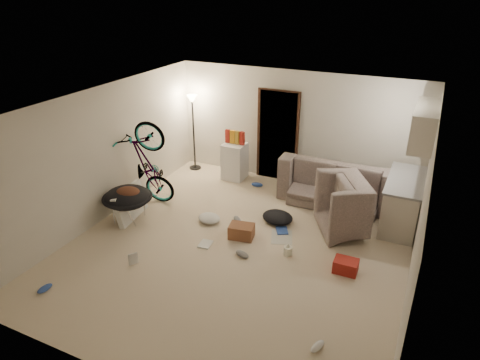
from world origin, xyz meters
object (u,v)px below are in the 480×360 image
at_px(saucer_chair, 128,201).
at_px(drink_case_a, 242,231).
at_px(juicer, 288,250).
at_px(bicycle, 149,182).
at_px(kitchen_counter, 402,203).
at_px(floor_lamp, 193,117).
at_px(mini_fridge, 235,161).
at_px(sofa, 337,185).
at_px(tv_box, 130,204).
at_px(armchair, 362,211).
at_px(drink_case_b, 346,266).

bearing_deg(saucer_chair, drink_case_a, 8.64).
height_order(saucer_chair, juicer, saucer_chair).
bearing_deg(bicycle, drink_case_a, -106.91).
bearing_deg(kitchen_counter, floor_lamp, 172.34).
bearing_deg(mini_fridge, floor_lamp, 175.13).
xyz_separation_m(sofa, tv_box, (-3.42, -2.40, -0.04)).
height_order(kitchen_counter, saucer_chair, kitchen_counter).
bearing_deg(kitchen_counter, drink_case_a, -145.72).
bearing_deg(bicycle, kitchen_counter, -81.40).
xyz_separation_m(armchair, drink_case_b, (0.03, -1.39, -0.27)).
distance_m(sofa, juicer, 2.34).
distance_m(mini_fridge, drink_case_a, 2.58).
relative_size(armchair, saucer_chair, 1.24).
relative_size(sofa, saucer_chair, 2.47).
distance_m(sofa, drink_case_a, 2.47).
xyz_separation_m(kitchen_counter, drink_case_a, (-2.50, -1.70, -0.32)).
distance_m(bicycle, drink_case_a, 2.30).
distance_m(armchair, drink_case_a, 2.22).
bearing_deg(tv_box, juicer, -6.60).
bearing_deg(kitchen_counter, armchair, -139.59).
distance_m(bicycle, drink_case_b, 4.20).
xyz_separation_m(saucer_chair, drink_case_b, (4.11, 0.12, -0.29)).
xyz_separation_m(tv_box, drink_case_a, (2.23, 0.25, -0.18)).
relative_size(tv_box, drink_case_a, 2.13).
bearing_deg(mini_fridge, drink_case_b, -38.20).
distance_m(saucer_chair, tv_box, 0.13).
xyz_separation_m(kitchen_counter, bicycle, (-4.73, -1.31, 0.04)).
height_order(armchair, drink_case_b, armchair).
distance_m(kitchen_counter, drink_case_a, 3.04).
bearing_deg(sofa, floor_lamp, -4.05).
distance_m(mini_fridge, drink_case_b, 3.99).
bearing_deg(juicer, armchair, 54.75).
xyz_separation_m(kitchen_counter, tv_box, (-4.73, -1.95, -0.14)).
bearing_deg(bicycle, drink_case_b, -105.29).
relative_size(kitchen_counter, saucer_chair, 1.60).
distance_m(tv_box, drink_case_b, 4.14).
distance_m(floor_lamp, drink_case_b, 5.10).
relative_size(mini_fridge, drink_case_b, 2.26).
height_order(tv_box, juicer, tv_box).
bearing_deg(drink_case_b, drink_case_a, 172.54).
height_order(saucer_chair, drink_case_b, saucer_chair).
relative_size(floor_lamp, juicer, 8.35).
bearing_deg(floor_lamp, drink_case_a, -45.27).
xyz_separation_m(bicycle, tv_box, (0.00, -0.65, -0.18)).
xyz_separation_m(floor_lamp, mini_fridge, (1.12, -0.10, -0.89)).
relative_size(armchair, tv_box, 1.26).
bearing_deg(armchair, drink_case_a, 93.21).
bearing_deg(floor_lamp, sofa, -3.25).
relative_size(saucer_chair, drink_case_b, 2.53).
relative_size(sofa, mini_fridge, 2.77).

